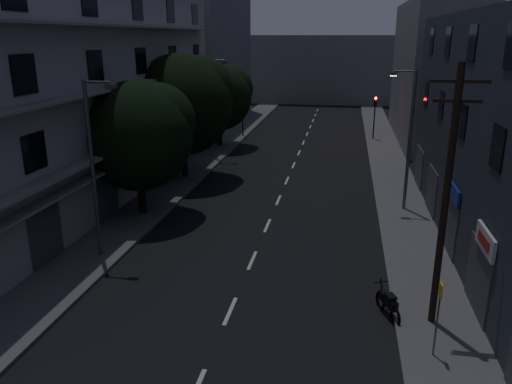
% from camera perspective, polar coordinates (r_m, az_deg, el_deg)
% --- Properties ---
extents(ground, '(160.00, 160.00, 0.00)m').
position_cam_1_polar(ground, '(36.21, 3.64, 1.53)').
color(ground, black).
rests_on(ground, ground).
extents(sidewalk_left, '(3.00, 90.00, 0.15)m').
position_cam_1_polar(sidewalk_left, '(37.74, -7.75, 2.17)').
color(sidewalk_left, '#565659').
rests_on(sidewalk_left, ground).
extents(sidewalk_right, '(3.00, 90.00, 0.15)m').
position_cam_1_polar(sidewalk_right, '(36.16, 15.53, 1.01)').
color(sidewalk_right, '#565659').
rests_on(sidewalk_right, ground).
extents(lane_markings, '(0.15, 60.50, 0.01)m').
position_cam_1_polar(lane_markings, '(42.22, 4.64, 3.81)').
color(lane_markings, beige).
rests_on(lane_markings, ground).
extents(building_left, '(7.00, 36.00, 14.00)m').
position_cam_1_polar(building_left, '(31.98, -20.00, 11.20)').
color(building_left, '#A7A7A2').
rests_on(building_left, ground).
extents(building_far_left, '(6.00, 20.00, 16.00)m').
position_cam_1_polar(building_far_left, '(59.80, -5.42, 15.52)').
color(building_far_left, slate).
rests_on(building_far_left, ground).
extents(building_far_right, '(6.00, 20.00, 13.00)m').
position_cam_1_polar(building_far_right, '(52.36, 19.58, 12.73)').
color(building_far_right, slate).
rests_on(building_far_right, ground).
extents(building_far_end, '(24.00, 8.00, 10.00)m').
position_cam_1_polar(building_far_end, '(79.86, 7.60, 13.75)').
color(building_far_end, slate).
rests_on(building_far_end, ground).
extents(tree_near, '(6.08, 6.08, 7.50)m').
position_cam_1_polar(tree_near, '(28.42, -13.26, 6.72)').
color(tree_near, black).
rests_on(tree_near, sidewalk_left).
extents(tree_mid, '(7.06, 7.06, 8.68)m').
position_cam_1_polar(tree_mid, '(35.61, -8.34, 10.28)').
color(tree_mid, black).
rests_on(tree_mid, sidewalk_left).
extents(tree_far, '(5.96, 5.96, 7.37)m').
position_cam_1_polar(tree_far, '(46.24, -4.16, 11.01)').
color(tree_far, black).
rests_on(tree_far, sidewalk_left).
extents(traffic_signal_far_right, '(0.28, 0.37, 4.10)m').
position_cam_1_polar(traffic_signal_far_right, '(50.65, 13.44, 9.24)').
color(traffic_signal_far_right, black).
rests_on(traffic_signal_far_right, sidewalk_right).
extents(traffic_signal_far_left, '(0.28, 0.37, 4.10)m').
position_cam_1_polar(traffic_signal_far_left, '(50.91, -1.54, 9.74)').
color(traffic_signal_far_left, black).
rests_on(traffic_signal_far_left, sidewalk_left).
extents(street_lamp_left_near, '(1.51, 0.25, 8.00)m').
position_cam_1_polar(street_lamp_left_near, '(23.09, -17.99, 3.31)').
color(street_lamp_left_near, '#55565D').
rests_on(street_lamp_left_near, sidewalk_left).
extents(street_lamp_right, '(1.51, 0.25, 8.00)m').
position_cam_1_polar(street_lamp_right, '(29.66, 17.01, 6.38)').
color(street_lamp_right, slate).
rests_on(street_lamp_right, sidewalk_right).
extents(street_lamp_left_far, '(1.51, 0.25, 8.00)m').
position_cam_1_polar(street_lamp_left_far, '(41.75, -4.99, 10.07)').
color(street_lamp_left_far, slate).
rests_on(street_lamp_left_far, sidewalk_left).
extents(utility_pole, '(1.80, 0.24, 9.00)m').
position_cam_1_polar(utility_pole, '(17.60, 20.91, -0.34)').
color(utility_pole, black).
rests_on(utility_pole, sidewalk_right).
extents(bus_stop_sign, '(0.06, 0.35, 2.52)m').
position_cam_1_polar(bus_stop_sign, '(16.81, 20.17, -12.18)').
color(bus_stop_sign, '#595B60').
rests_on(bus_stop_sign, sidewalk_right).
extents(motorcycle, '(0.92, 1.82, 1.23)m').
position_cam_1_polar(motorcycle, '(19.37, 14.85, -12.26)').
color(motorcycle, black).
rests_on(motorcycle, ground).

